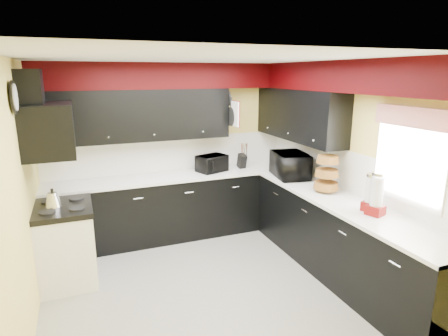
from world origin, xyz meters
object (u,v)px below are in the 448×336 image
kettle (53,199)px  knife_block (242,161)px  microwave (290,165)px  toaster_oven (212,163)px  utensil_crock (244,162)px

kettle → knife_block: bearing=15.7°
microwave → knife_block: (-0.42, 0.71, -0.06)m
toaster_oven → microwave: 1.15m
kettle → toaster_oven: bearing=18.6°
microwave → utensil_crock: size_ratio=4.21×
toaster_oven → kettle: bearing=179.0°
utensil_crock → kettle: (-2.69, -0.78, -0.01)m
toaster_oven → utensil_crock: toaster_oven is taller
microwave → kettle: (-3.05, -0.03, -0.11)m
knife_block → kettle: 2.73m
utensil_crock → toaster_oven: bearing=-173.7°
knife_block → kettle: bearing=-164.6°
microwave → utensil_crock: bearing=36.3°
toaster_oven → knife_block: bearing=-17.6°
kettle → utensil_crock: bearing=16.2°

